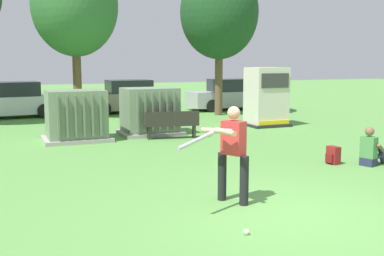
{
  "coord_description": "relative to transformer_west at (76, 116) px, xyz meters",
  "views": [
    {
      "loc": [
        -4.29,
        -6.35,
        2.51
      ],
      "look_at": [
        -0.19,
        3.5,
        1.0
      ],
      "focal_mm": 43.79,
      "sensor_mm": 36.0,
      "label": 1
    }
  ],
  "objects": [
    {
      "name": "ground_plane",
      "position": [
        2.01,
        -8.78,
        -0.79
      ],
      "size": [
        96.0,
        96.0,
        0.0
      ],
      "primitive_type": "plane",
      "color": "#5B9947"
    },
    {
      "name": "transformer_west",
      "position": [
        0.0,
        0.0,
        0.0
      ],
      "size": [
        2.1,
        1.7,
        1.62
      ],
      "color": "#9E9B93",
      "rests_on": "ground"
    },
    {
      "name": "transformer_mid_west",
      "position": [
        2.58,
        0.38,
        0.0
      ],
      "size": [
        2.1,
        1.7,
        1.62
      ],
      "color": "#9E9B93",
      "rests_on": "ground"
    },
    {
      "name": "generator_enclosure",
      "position": [
        7.48,
        0.71,
        0.35
      ],
      "size": [
        1.6,
        1.4,
        2.3
      ],
      "color": "#262626",
      "rests_on": "ground"
    },
    {
      "name": "park_bench",
      "position": [
        2.95,
        -0.86,
        -0.25
      ],
      "size": [
        1.84,
        0.69,
        0.92
      ],
      "color": "#2D2823",
      "rests_on": "ground"
    },
    {
      "name": "batter",
      "position": [
        1.48,
        -7.9,
        0.19
      ],
      "size": [
        1.53,
        1.0,
        1.74
      ],
      "color": "black",
      "rests_on": "ground"
    },
    {
      "name": "sports_ball",
      "position": [
        0.98,
        -9.38,
        -0.74
      ],
      "size": [
        0.09,
        0.09,
        0.09
      ],
      "primitive_type": "sphere",
      "color": "white",
      "rests_on": "ground"
    },
    {
      "name": "seated_spectator",
      "position": [
        6.06,
        -6.46,
        -0.41
      ],
      "size": [
        0.78,
        0.64,
        0.96
      ],
      "color": "#282D4C",
      "rests_on": "ground"
    },
    {
      "name": "backpack",
      "position": [
        5.31,
        -5.98,
        -0.57
      ],
      "size": [
        0.28,
        0.33,
        0.44
      ],
      "color": "maroon",
      "rests_on": "ground"
    },
    {
      "name": "tree_center_left",
      "position": [
        1.07,
        6.34,
        4.17
      ],
      "size": [
        3.78,
        3.78,
        7.23
      ],
      "color": "brown",
      "rests_on": "ground"
    },
    {
      "name": "tree_center_right",
      "position": [
        7.41,
        4.87,
        3.98
      ],
      "size": [
        3.63,
        3.63,
        6.95
      ],
      "color": "brown",
      "rests_on": "ground"
    },
    {
      "name": "parked_car_leftmost",
      "position": [
        -1.7,
        7.51,
        -0.04
      ],
      "size": [
        4.35,
        2.24,
        1.62
      ],
      "color": "silver",
      "rests_on": "ground"
    },
    {
      "name": "parked_car_left_of_center",
      "position": [
        3.68,
        7.66,
        -0.04
      ],
      "size": [
        4.2,
        1.92,
        1.62
      ],
      "color": "gray",
      "rests_on": "ground"
    },
    {
      "name": "parked_car_right_of_center",
      "position": [
        9.0,
        6.93,
        -0.04
      ],
      "size": [
        4.21,
        1.94,
        1.62
      ],
      "color": "#B2B2B7",
      "rests_on": "ground"
    }
  ]
}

